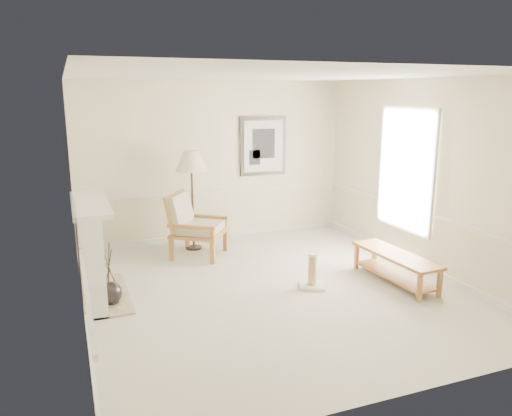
{
  "coord_description": "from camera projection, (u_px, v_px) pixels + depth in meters",
  "views": [
    {
      "loc": [
        -2.57,
        -6.02,
        2.68
      ],
      "look_at": [
        0.03,
        0.7,
        1.01
      ],
      "focal_mm": 35.0,
      "sensor_mm": 36.0,
      "label": 1
    }
  ],
  "objects": [
    {
      "name": "scratching_post",
      "position": [
        312.0,
        277.0,
        7.02
      ],
      "size": [
        0.46,
        0.46,
        0.5
      ],
      "rotation": [
        0.0,
        0.0,
        -0.41
      ],
      "color": "white",
      "rests_on": "ground"
    },
    {
      "name": "bench",
      "position": [
        395.0,
        263.0,
        7.18
      ],
      "size": [
        0.55,
        1.54,
        0.43
      ],
      "rotation": [
        0.0,
        0.0,
        0.06
      ],
      "color": "#9E5E33",
      "rests_on": "ground"
    },
    {
      "name": "armchair",
      "position": [
        192.0,
        222.0,
        8.33
      ],
      "size": [
        1.15,
        1.14,
        1.06
      ],
      "rotation": [
        0.0,
        0.0,
        0.97
      ],
      "color": "#9E5E33",
      "rests_on": "ground"
    },
    {
      "name": "ground",
      "position": [
        272.0,
        289.0,
        6.98
      ],
      "size": [
        5.5,
        5.5,
        0.0
      ],
      "primitive_type": "plane",
      "color": "silver",
      "rests_on": "ground"
    },
    {
      "name": "room",
      "position": [
        280.0,
        155.0,
        6.68
      ],
      "size": [
        5.04,
        5.54,
        2.92
      ],
      "color": "beige",
      "rests_on": "ground"
    },
    {
      "name": "floor_vase",
      "position": [
        111.0,
        293.0,
        6.44
      ],
      "size": [
        0.29,
        0.29,
        0.84
      ],
      "rotation": [
        0.0,
        0.0,
        0.25
      ],
      "color": "black",
      "rests_on": "ground"
    },
    {
      "name": "fireplace",
      "position": [
        91.0,
        252.0,
        6.56
      ],
      "size": [
        0.64,
        1.64,
        1.31
      ],
      "color": "white",
      "rests_on": "ground"
    },
    {
      "name": "floor_lamp",
      "position": [
        191.0,
        164.0,
        8.47
      ],
      "size": [
        0.61,
        0.61,
        1.73
      ],
      "rotation": [
        0.0,
        0.0,
        0.14
      ],
      "color": "black",
      "rests_on": "ground"
    }
  ]
}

